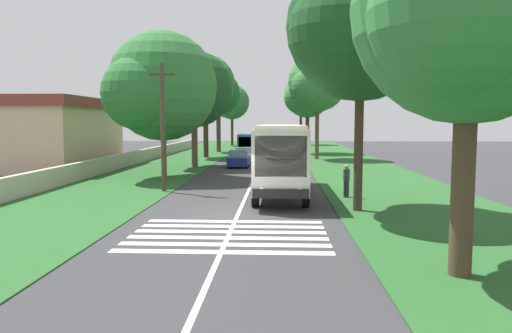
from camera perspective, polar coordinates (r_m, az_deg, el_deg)
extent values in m
plane|color=#333335|center=(20.19, -2.24, -5.86)|extent=(160.00, 160.00, 0.00)
cube|color=#235623|center=(36.33, -13.15, -1.01)|extent=(120.00, 8.00, 0.04)
cube|color=#235623|center=(35.55, 13.20, -1.14)|extent=(120.00, 8.00, 0.04)
cube|color=silver|center=(35.00, -0.12, -1.13)|extent=(110.00, 0.16, 0.01)
cube|color=silver|center=(25.98, 2.88, 1.29)|extent=(11.00, 2.50, 2.90)
cube|color=slate|center=(26.24, 2.89, 2.47)|extent=(9.68, 2.54, 0.85)
cube|color=slate|center=(20.50, 2.93, 1.21)|extent=(0.08, 2.20, 1.74)
cube|color=orange|center=(26.06, 2.87, -0.91)|extent=(10.78, 2.53, 0.36)
cube|color=silver|center=(25.92, 2.90, 4.69)|extent=(10.56, 2.30, 0.18)
cube|color=black|center=(20.56, 2.91, -3.21)|extent=(0.16, 2.40, 0.40)
sphere|color=#F2EDCC|center=(20.61, 0.67, -2.81)|extent=(0.24, 0.24, 0.24)
sphere|color=#F2EDCC|center=(20.62, 5.15, -2.83)|extent=(0.24, 0.24, 0.24)
cylinder|color=black|center=(22.29, -0.07, -3.37)|extent=(1.10, 0.32, 1.10)
cylinder|color=black|center=(29.62, 0.62, -1.23)|extent=(1.10, 0.32, 1.10)
cylinder|color=black|center=(22.30, 5.85, -3.40)|extent=(1.10, 0.32, 1.10)
cylinder|color=black|center=(29.63, 5.07, -1.25)|extent=(1.10, 0.32, 1.10)
cube|color=silver|center=(14.80, -4.12, -9.99)|extent=(0.45, 6.80, 0.01)
cube|color=silver|center=(15.66, -3.72, -9.13)|extent=(0.45, 6.80, 0.01)
cube|color=silver|center=(16.53, -3.37, -8.36)|extent=(0.45, 6.80, 0.01)
cube|color=silver|center=(17.40, -3.05, -7.67)|extent=(0.45, 6.80, 0.01)
cube|color=silver|center=(18.28, -2.77, -7.04)|extent=(0.45, 6.80, 0.01)
cube|color=silver|center=(19.15, -2.51, -6.47)|extent=(0.45, 6.80, 0.01)
cube|color=navy|center=(42.36, -2.00, 0.69)|extent=(4.30, 1.75, 0.70)
cube|color=slate|center=(42.21, -2.01, 1.52)|extent=(2.00, 1.61, 0.55)
cylinder|color=black|center=(41.11, -3.24, 0.25)|extent=(0.64, 0.22, 0.64)
cylinder|color=black|center=(43.78, -2.87, 0.56)|extent=(0.64, 0.22, 0.64)
cylinder|color=black|center=(40.97, -1.07, 0.25)|extent=(0.64, 0.22, 0.64)
cylinder|color=black|center=(43.66, -0.83, 0.55)|extent=(0.64, 0.22, 0.64)
cube|color=#B7A893|center=(47.50, -1.43, 1.18)|extent=(4.30, 1.75, 0.70)
cube|color=slate|center=(47.36, -1.44, 1.93)|extent=(2.00, 1.61, 0.55)
cylinder|color=black|center=(46.24, -2.52, 0.81)|extent=(0.64, 0.22, 0.64)
cylinder|color=black|center=(48.92, -2.23, 1.06)|extent=(0.64, 0.22, 0.64)
cylinder|color=black|center=(46.12, -0.59, 0.81)|extent=(0.64, 0.22, 0.64)
cylinder|color=black|center=(48.81, -0.41, 1.05)|extent=(0.64, 0.22, 0.64)
cube|color=teal|center=(56.10, -0.92, 2.78)|extent=(6.00, 2.10, 2.10)
cube|color=slate|center=(56.28, -0.91, 3.17)|extent=(5.04, 2.13, 0.70)
cube|color=slate|center=(53.13, -1.12, 2.87)|extent=(0.06, 1.76, 1.18)
cylinder|color=black|center=(54.33, -2.04, 1.54)|extent=(0.76, 0.24, 0.76)
cylinder|color=black|center=(58.11, -1.73, 1.78)|extent=(0.76, 0.24, 0.76)
cylinder|color=black|center=(54.21, -0.04, 1.53)|extent=(0.76, 0.24, 0.76)
cylinder|color=black|center=(58.00, 0.14, 1.77)|extent=(0.76, 0.24, 0.76)
cylinder|color=#3D2D1E|center=(53.45, -5.92, 4.41)|extent=(0.55, 0.55, 6.19)
sphere|color=#286B2D|center=(53.60, -5.97, 9.62)|extent=(6.44, 6.44, 6.44)
sphere|color=#286B2D|center=(55.47, -5.66, 8.97)|extent=(4.05, 4.05, 4.05)
sphere|color=#286B2D|center=(52.14, -7.29, 9.20)|extent=(4.10, 4.10, 4.10)
cylinder|color=brown|center=(34.29, -10.79, 2.26)|extent=(0.37, 0.37, 4.24)
sphere|color=#286B2D|center=(34.33, -10.91, 9.25)|extent=(7.52, 7.52, 7.52)
sphere|color=#286B2D|center=(36.49, -10.06, 8.13)|extent=(4.14, 4.14, 4.14)
sphere|color=#286B2D|center=(32.77, -13.61, 8.41)|extent=(4.86, 4.86, 4.86)
cylinder|color=#4C3826|center=(63.30, -4.43, 4.47)|extent=(0.57, 0.57, 6.02)
sphere|color=#1E5623|center=(63.41, -4.46, 8.59)|extent=(5.62, 5.62, 5.62)
sphere|color=#1E5623|center=(65.06, -4.27, 8.13)|extent=(3.64, 3.64, 3.64)
sphere|color=#1E5623|center=(62.11, -5.40, 8.26)|extent=(3.49, 3.49, 3.49)
cylinder|color=brown|center=(42.05, -7.23, 3.26)|extent=(0.52, 0.52, 4.85)
sphere|color=#19471E|center=(42.12, -7.30, 9.02)|extent=(6.53, 6.53, 6.53)
sphere|color=#19471E|center=(44.01, -6.85, 8.22)|extent=(4.59, 4.59, 4.59)
sphere|color=#19471E|center=(40.67, -9.07, 8.44)|extent=(4.33, 4.33, 4.33)
cylinder|color=#3D2D1E|center=(80.51, -2.82, 4.48)|extent=(0.43, 0.43, 5.57)
sphere|color=#286B2D|center=(80.57, -2.84, 7.58)|extent=(5.71, 5.71, 5.71)
sphere|color=#286B2D|center=(82.26, -2.72, 7.23)|extent=(3.24, 3.24, 3.24)
sphere|color=#286B2D|center=(79.23, -3.56, 7.31)|extent=(4.26, 4.26, 4.26)
cylinder|color=#4C3826|center=(13.06, 23.18, -0.96)|extent=(0.56, 0.56, 5.07)
sphere|color=#337A38|center=(13.29, 23.84, 16.93)|extent=(5.72, 5.72, 5.72)
sphere|color=#337A38|center=(14.80, 21.32, 14.07)|extent=(3.48, 3.48, 3.48)
sphere|color=#337A38|center=(11.60, 22.28, 16.61)|extent=(3.71, 3.71, 3.71)
cylinder|color=#3D2D1E|center=(21.44, 11.98, 3.07)|extent=(0.38, 0.38, 6.16)
sphere|color=#19471E|center=(21.81, 12.23, 15.84)|extent=(6.35, 6.35, 6.35)
sphere|color=#19471E|center=(23.59, 11.42, 13.86)|extent=(4.26, 4.26, 4.26)
sphere|color=#19471E|center=(20.04, 10.19, 15.44)|extent=(4.29, 4.29, 4.29)
cylinder|color=#3D2D1E|center=(83.64, 5.28, 4.86)|extent=(0.45, 0.45, 6.64)
sphere|color=#19471E|center=(83.73, 5.31, 7.97)|extent=(4.46, 4.46, 4.46)
sphere|color=#19471E|center=(85.05, 5.27, 7.70)|extent=(2.76, 2.76, 2.76)
sphere|color=#19471E|center=(82.58, 4.88, 7.78)|extent=(3.19, 3.19, 3.19)
cylinder|color=brown|center=(51.04, 7.19, 4.42)|extent=(0.42, 0.42, 6.30)
sphere|color=#337A38|center=(51.20, 7.25, 9.82)|extent=(6.10, 6.10, 6.10)
sphere|color=#337A38|center=(52.98, 7.09, 9.17)|extent=(3.44, 3.44, 3.44)
sphere|color=#337A38|center=(49.58, 6.32, 9.45)|extent=(3.65, 3.65, 3.65)
cylinder|color=#4C3826|center=(60.49, 6.06, 4.26)|extent=(0.47, 0.47, 5.68)
sphere|color=#337A38|center=(60.58, 6.10, 8.44)|extent=(5.77, 5.77, 5.77)
sphere|color=#337A38|center=(62.28, 6.00, 7.96)|extent=(3.93, 3.93, 3.93)
sphere|color=#337A38|center=(59.07, 5.33, 8.11)|extent=(4.16, 4.16, 4.16)
cylinder|color=#473828|center=(27.39, -10.90, 4.48)|extent=(0.24, 0.24, 7.06)
cube|color=#3D3326|center=(27.51, -11.01, 10.59)|extent=(0.12, 1.40, 0.12)
cube|color=#B2A893|center=(42.04, -15.77, 0.60)|extent=(70.00, 0.40, 1.17)
cube|color=beige|center=(44.71, -23.07, 3.08)|extent=(13.12, 8.28, 5.06)
cube|color=brown|center=(44.72, -23.21, 6.84)|extent=(13.72, 8.88, 0.81)
cylinder|color=#26262D|center=(25.31, 10.57, -2.62)|extent=(0.28, 0.28, 0.85)
cylinder|color=#3F3F47|center=(25.23, 10.59, -0.99)|extent=(0.34, 0.34, 0.60)
sphere|color=tan|center=(25.18, 10.61, -0.04)|extent=(0.24, 0.24, 0.24)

